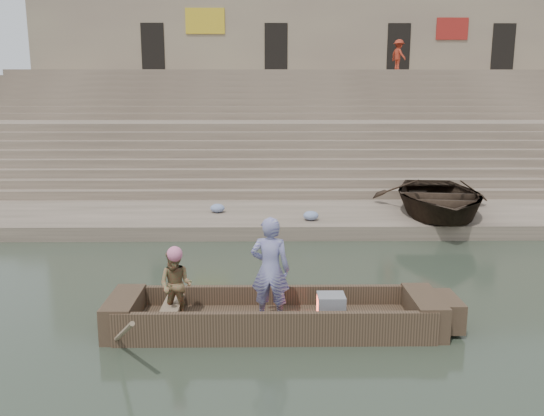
{
  "coord_description": "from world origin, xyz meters",
  "views": [
    {
      "loc": [
        -2.62,
        -8.59,
        3.93
      ],
      "look_at": [
        -2.47,
        3.73,
        1.4
      ],
      "focal_mm": 36.46,
      "sensor_mm": 36.0,
      "label": 1
    }
  ],
  "objects_px": {
    "rowing_man": "(176,285)",
    "television": "(330,306)",
    "pedestrian": "(399,55)",
    "standing_man": "(270,269)",
    "beached_rowboat": "(438,197)",
    "main_rowboat": "(274,323)"
  },
  "relations": [
    {
      "from": "pedestrian",
      "to": "television",
      "type": "bearing_deg",
      "value": 139.47
    },
    {
      "from": "beached_rowboat",
      "to": "pedestrian",
      "type": "xyz_separation_m",
      "value": [
        1.91,
        14.02,
        5.06
      ]
    },
    {
      "from": "standing_man",
      "to": "pedestrian",
      "type": "height_order",
      "value": "pedestrian"
    },
    {
      "from": "television",
      "to": "beached_rowboat",
      "type": "relative_size",
      "value": 0.09
    },
    {
      "from": "beached_rowboat",
      "to": "pedestrian",
      "type": "bearing_deg",
      "value": 90.5
    },
    {
      "from": "television",
      "to": "pedestrian",
      "type": "relative_size",
      "value": 0.29
    },
    {
      "from": "main_rowboat",
      "to": "television",
      "type": "distance_m",
      "value": 1.0
    },
    {
      "from": "standing_man",
      "to": "television",
      "type": "xyz_separation_m",
      "value": [
        1.02,
        0.12,
        -0.69
      ]
    },
    {
      "from": "television",
      "to": "pedestrian",
      "type": "xyz_separation_m",
      "value": [
        5.98,
        21.37,
        5.58
      ]
    },
    {
      "from": "standing_man",
      "to": "pedestrian",
      "type": "relative_size",
      "value": 1.12
    },
    {
      "from": "television",
      "to": "pedestrian",
      "type": "bearing_deg",
      "value": 74.37
    },
    {
      "from": "main_rowboat",
      "to": "beached_rowboat",
      "type": "relative_size",
      "value": 0.97
    },
    {
      "from": "main_rowboat",
      "to": "rowing_man",
      "type": "relative_size",
      "value": 4.17
    },
    {
      "from": "beached_rowboat",
      "to": "main_rowboat",
      "type": "bearing_deg",
      "value": -116.06
    },
    {
      "from": "main_rowboat",
      "to": "television",
      "type": "height_order",
      "value": "television"
    },
    {
      "from": "television",
      "to": "beached_rowboat",
      "type": "bearing_deg",
      "value": 61.03
    },
    {
      "from": "rowing_man",
      "to": "television",
      "type": "bearing_deg",
      "value": 14.58
    },
    {
      "from": "rowing_man",
      "to": "pedestrian",
      "type": "xyz_separation_m",
      "value": [
        8.58,
        21.42,
        5.18
      ]
    },
    {
      "from": "standing_man",
      "to": "rowing_man",
      "type": "height_order",
      "value": "standing_man"
    },
    {
      "from": "television",
      "to": "beached_rowboat",
      "type": "xyz_separation_m",
      "value": [
        4.07,
        7.35,
        0.51
      ]
    },
    {
      "from": "rowing_man",
      "to": "television",
      "type": "height_order",
      "value": "rowing_man"
    },
    {
      "from": "standing_man",
      "to": "pedestrian",
      "type": "bearing_deg",
      "value": -98.88
    }
  ]
}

